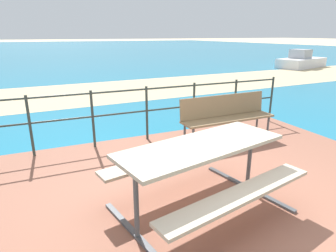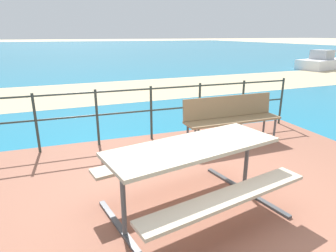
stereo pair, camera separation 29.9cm
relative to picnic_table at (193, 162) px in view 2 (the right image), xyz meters
The scene contains 8 objects.
ground_plane 0.71m from the picnic_table, 11.69° to the left, with size 240.00×240.00×0.00m, color beige.
patio_paving 0.68m from the picnic_table, 11.69° to the left, with size 6.40×5.20×0.06m, color #935B47.
sea_water 40.06m from the picnic_table, 89.66° to the left, with size 90.00×90.00×0.01m, color teal.
beach_strip 7.84m from the picnic_table, 88.24° to the left, with size 54.00×4.21×0.01m, color tan.
picnic_table is the anchor object (origin of this frame).
park_bench 2.34m from the picnic_table, 48.97° to the left, with size 1.80×0.46×0.85m.
railing_fence 2.43m from the picnic_table, 84.36° to the left, with size 5.94×0.04×1.01m.
boat_near 17.04m from the picnic_table, 39.09° to the left, with size 4.17×2.38×1.08m.
Camera 2 is at (-1.43, -2.62, 1.96)m, focal length 30.94 mm.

